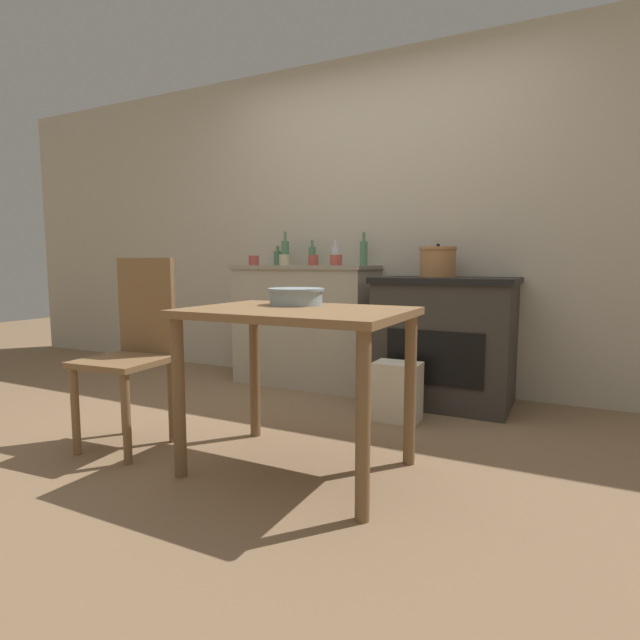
# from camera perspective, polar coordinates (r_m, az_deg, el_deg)

# --- Properties ---
(ground_plane) EXTENTS (14.00, 14.00, 0.00)m
(ground_plane) POSITION_cam_1_polar(r_m,az_deg,el_deg) (2.73, -5.36, -14.12)
(ground_plane) COLOR #896B4C
(wall_back) EXTENTS (8.00, 0.07, 2.55)m
(wall_back) POSITION_cam_1_polar(r_m,az_deg,el_deg) (4.00, 6.79, 10.93)
(wall_back) COLOR beige
(wall_back) RESTS_ON ground_plane
(counter_cabinet) EXTENTS (1.12, 0.51, 0.95)m
(counter_cabinet) POSITION_cam_1_polar(r_m,az_deg,el_deg) (3.98, -1.65, -0.55)
(counter_cabinet) COLOR #B2A893
(counter_cabinet) RESTS_ON ground_plane
(stove) EXTENTS (0.92, 0.65, 0.87)m
(stove) POSITION_cam_1_polar(r_m,az_deg,el_deg) (3.53, 14.11, -2.28)
(stove) COLOR #38332D
(stove) RESTS_ON ground_plane
(work_table) EXTENTS (0.98, 0.70, 0.76)m
(work_table) POSITION_cam_1_polar(r_m,az_deg,el_deg) (2.27, -2.58, -1.74)
(work_table) COLOR olive
(work_table) RESTS_ON ground_plane
(chair) EXTENTS (0.43, 0.43, 0.99)m
(chair) POSITION_cam_1_polar(r_m,az_deg,el_deg) (2.80, -20.52, -2.89)
(chair) COLOR olive
(chair) RESTS_ON ground_plane
(flour_sack) EXTENTS (0.28, 0.19, 0.36)m
(flour_sack) POSITION_cam_1_polar(r_m,az_deg,el_deg) (3.12, 8.80, -8.06)
(flour_sack) COLOR beige
(flour_sack) RESTS_ON ground_plane
(stock_pot) EXTENTS (0.26, 0.26, 0.23)m
(stock_pot) POSITION_cam_1_polar(r_m,az_deg,el_deg) (3.57, 13.30, 6.49)
(stock_pot) COLOR #B77A47
(stock_pot) RESTS_ON stove
(mixing_bowl_large) EXTENTS (0.28, 0.28, 0.08)m
(mixing_bowl_large) POSITION_cam_1_polar(r_m,az_deg,el_deg) (2.45, -2.76, 2.81)
(mixing_bowl_large) COLOR #93A8B2
(mixing_bowl_large) RESTS_ON work_table
(bottle_far_left) EXTENTS (0.07, 0.07, 0.16)m
(bottle_far_left) POSITION_cam_1_polar(r_m,az_deg,el_deg) (4.23, -4.85, 7.09)
(bottle_far_left) COLOR #517F5B
(bottle_far_left) RESTS_ON counter_cabinet
(bottle_left) EXTENTS (0.06, 0.06, 0.25)m
(bottle_left) POSITION_cam_1_polar(r_m,az_deg,el_deg) (3.88, 5.01, 7.69)
(bottle_left) COLOR #517F5B
(bottle_left) RESTS_ON counter_cabinet
(bottle_mid_left) EXTENTS (0.06, 0.06, 0.27)m
(bottle_mid_left) POSITION_cam_1_polar(r_m,az_deg,el_deg) (4.11, -3.99, 7.72)
(bottle_mid_left) COLOR #517F5B
(bottle_mid_left) RESTS_ON counter_cabinet
(bottle_center_left) EXTENTS (0.06, 0.06, 0.20)m
(bottle_center_left) POSITION_cam_1_polar(r_m,az_deg,el_deg) (4.05, -0.89, 7.38)
(bottle_center_left) COLOR #517F5B
(bottle_center_left) RESTS_ON counter_cabinet
(bottle_center) EXTENTS (0.06, 0.06, 0.20)m
(bottle_center) POSITION_cam_1_polar(r_m,az_deg,el_deg) (3.90, 1.77, 7.39)
(bottle_center) COLOR silver
(bottle_center) RESTS_ON counter_cabinet
(cup_center_right) EXTENTS (0.08, 0.08, 0.08)m
(cup_center_right) POSITION_cam_1_polar(r_m,az_deg,el_deg) (3.84, -0.78, 6.85)
(cup_center_right) COLOR #B74C42
(cup_center_right) RESTS_ON counter_cabinet
(cup_mid_right) EXTENTS (0.09, 0.09, 0.08)m
(cup_mid_right) POSITION_cam_1_polar(r_m,az_deg,el_deg) (3.65, 1.84, 6.85)
(cup_mid_right) COLOR #B74C42
(cup_mid_right) RESTS_ON counter_cabinet
(cup_right) EXTENTS (0.08, 0.08, 0.08)m
(cup_right) POSITION_cam_1_polar(r_m,az_deg,el_deg) (4.13, -7.57, 6.76)
(cup_right) COLOR #B74C42
(cup_right) RESTS_ON counter_cabinet
(cup_far_right) EXTENTS (0.08, 0.08, 0.08)m
(cup_far_right) POSITION_cam_1_polar(r_m,az_deg,el_deg) (3.90, -4.09, 6.87)
(cup_far_right) COLOR beige
(cup_far_right) RESTS_ON counter_cabinet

